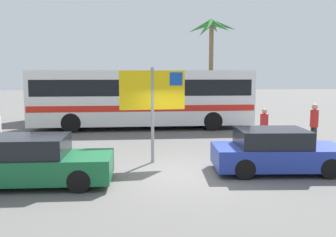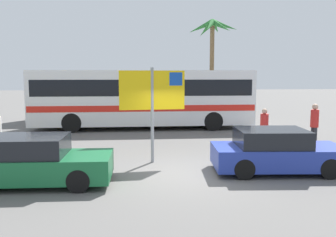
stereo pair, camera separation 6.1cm
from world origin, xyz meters
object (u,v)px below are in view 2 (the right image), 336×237
object	(u,v)px
pedestrian_crossing_lot	(314,122)
pedestrian_near_sign	(264,125)
bus_front_coach	(143,96)
car_blue	(276,152)
ferry_sign	(154,94)
car_green	(34,161)
bus_rear_coach	(127,93)

from	to	relation	value
pedestrian_crossing_lot	pedestrian_near_sign	bearing A→B (deg)	-16.08
bus_front_coach	car_blue	bearing A→B (deg)	-68.62
bus_front_coach	ferry_sign	distance (m)	8.09
ferry_sign	car_blue	world-z (taller)	ferry_sign
ferry_sign	car_green	xyz separation A→B (m)	(-3.38, -2.28, -1.69)
ferry_sign	pedestrian_crossing_lot	xyz separation A→B (m)	(6.50, 1.68, -1.25)
bus_rear_coach	car_blue	distance (m)	14.46
bus_front_coach	car_blue	distance (m)	10.49
ferry_sign	car_blue	distance (m)	4.34
ferry_sign	pedestrian_crossing_lot	bearing A→B (deg)	9.31
ferry_sign	car_blue	size ratio (longest dim) A/B	0.79
ferry_sign	pedestrian_near_sign	world-z (taller)	ferry_sign
bus_front_coach	pedestrian_crossing_lot	distance (m)	9.25
car_blue	pedestrian_near_sign	world-z (taller)	pedestrian_near_sign
bus_rear_coach	pedestrian_near_sign	world-z (taller)	bus_rear_coach
ferry_sign	car_blue	xyz separation A→B (m)	(3.65, -1.63, -1.69)
bus_front_coach	pedestrian_crossing_lot	xyz separation A→B (m)	(6.65, -6.39, -0.71)
ferry_sign	pedestrian_near_sign	bearing A→B (deg)	17.19
bus_front_coach	pedestrian_crossing_lot	size ratio (longest dim) A/B	6.55
ferry_sign	car_green	bearing A→B (deg)	-151.19
pedestrian_near_sign	pedestrian_crossing_lot	world-z (taller)	pedestrian_crossing_lot
pedestrian_crossing_lot	bus_front_coach	bearing A→B (deg)	-54.93
bus_front_coach	pedestrian_near_sign	world-z (taller)	bus_front_coach
pedestrian_near_sign	car_green	bearing A→B (deg)	103.25
bus_rear_coach	pedestrian_crossing_lot	size ratio (longest dim) A/B	6.55
bus_rear_coach	car_blue	world-z (taller)	bus_rear_coach
pedestrian_crossing_lot	car_green	bearing A→B (deg)	10.80
car_blue	pedestrian_crossing_lot	world-z (taller)	pedestrian_crossing_lot
bus_rear_coach	pedestrian_near_sign	xyz separation A→B (m)	(5.59, -10.12, -0.83)
car_green	pedestrian_near_sign	size ratio (longest dim) A/B	2.51
pedestrian_near_sign	bus_front_coach	bearing A→B (deg)	22.40
bus_front_coach	pedestrian_near_sign	xyz separation A→B (m)	(4.66, -6.21, -0.83)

